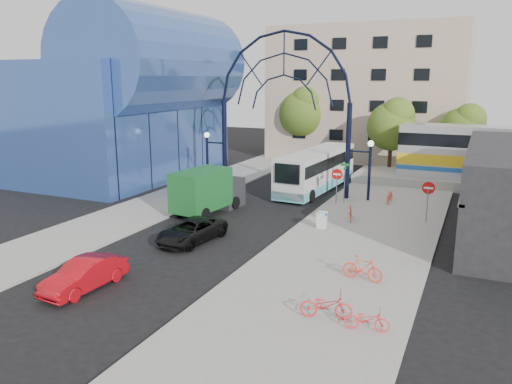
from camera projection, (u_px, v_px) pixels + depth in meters
The scene contains 22 objects.
ground at pixel (184, 248), 26.07m from camera, with size 120.00×120.00×0.00m, color black.
sidewalk_east at pixel (354, 245), 26.38m from camera, with size 8.00×56.00×0.12m, color gray.
plaza_west at pixel (151, 208), 34.00m from camera, with size 5.00×50.00×0.12m, color gray.
gateway_arch at pixel (284, 80), 36.58m from camera, with size 13.64×0.44×12.10m.
stop_sign at pixel (337, 177), 34.33m from camera, with size 0.80×0.07×2.50m.
do_not_enter_sign at pixel (428, 192), 30.07m from camera, with size 0.76×0.07×2.48m.
street_name_sign at pixel (345, 174), 34.68m from camera, with size 0.70×0.70×2.80m.
sandwich_board at pixel (322, 218), 28.95m from camera, with size 0.55×0.61×0.99m.
transit_hall at pixel (126, 101), 44.05m from camera, with size 16.50×18.00×14.50m.
apartment_block at pixel (370, 94), 54.73m from camera, with size 20.00×12.10×14.00m.
tree_north_a at pixel (393, 124), 45.58m from camera, with size 4.48×4.48×7.00m.
tree_north_b at pixel (304, 111), 53.01m from camera, with size 5.12×5.12×8.00m.
tree_north_c at pixel (464, 128), 45.01m from camera, with size 4.16×4.16×6.50m.
city_bus at pixel (317, 169), 39.41m from camera, with size 3.23×11.50×3.12m.
green_truck at pixel (208, 191), 32.67m from camera, with size 2.72×6.03×2.95m.
black_suv at pixel (192, 231), 26.95m from camera, with size 2.06×4.47×1.24m, color black.
red_sedan at pixel (84, 275), 20.87m from camera, with size 1.37×3.93×1.30m, color #B20B13.
bike_near_a at pixel (390, 196), 35.08m from camera, with size 0.64×1.84×0.97m, color #FF5333.
bike_near_b at pixel (351, 213), 30.70m from camera, with size 0.44×1.55×0.93m, color red.
bike_far_a at pixel (367, 319), 17.25m from camera, with size 0.55×1.57×0.82m, color #FF3433.
bike_far_b at pixel (363, 268), 21.53m from camera, with size 0.51×1.82×1.09m, color #F44930.
bike_far_c at pixel (326, 305), 18.12m from camera, with size 0.66×1.91×1.00m, color red.
Camera 1 is at (13.65, -20.98, 8.69)m, focal length 35.00 mm.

